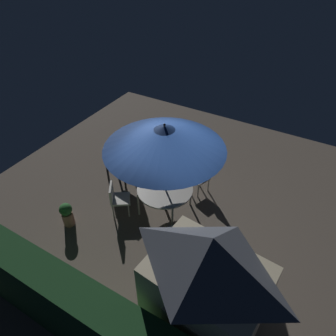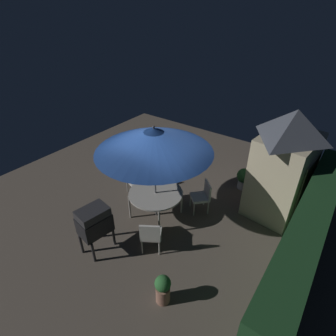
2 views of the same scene
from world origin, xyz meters
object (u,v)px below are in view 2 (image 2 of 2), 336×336
(chair_toward_hedge, at_px, (134,177))
(potted_plant_by_grill, at_px, (163,289))
(chair_near_shed, at_px, (151,234))
(potted_plant_by_shed, at_px, (244,178))
(chair_far_side, at_px, (203,195))
(bbq_grill, at_px, (94,222))
(patio_umbrella, at_px, (154,140))
(patio_table, at_px, (156,194))
(garden_shed, at_px, (284,164))

(chair_toward_hedge, xyz_separation_m, potted_plant_by_grill, (2.33, 2.87, -0.16))
(chair_near_shed, relative_size, potted_plant_by_shed, 1.31)
(chair_far_side, xyz_separation_m, potted_plant_by_shed, (-1.68, 0.51, -0.14))
(bbq_grill, height_order, chair_far_side, bbq_grill)
(bbq_grill, height_order, chair_near_shed, bbq_grill)
(patio_umbrella, bearing_deg, chair_near_shed, 33.12)
(patio_umbrella, xyz_separation_m, potted_plant_by_grill, (1.87, 1.65, -1.94))
(chair_far_side, bearing_deg, bbq_grill, -25.44)
(bbq_grill, distance_m, potted_plant_by_shed, 4.72)
(bbq_grill, bearing_deg, chair_far_side, 154.56)
(patio_table, relative_size, bbq_grill, 1.19)
(patio_table, bearing_deg, potted_plant_by_grill, 41.52)
(patio_table, xyz_separation_m, chair_near_shed, (1.04, 0.68, -0.20))
(garden_shed, relative_size, chair_far_side, 3.26)
(garden_shed, height_order, patio_table, garden_shed)
(patio_table, height_order, chair_near_shed, chair_near_shed)
(bbq_grill, bearing_deg, chair_near_shed, 123.52)
(garden_shed, bearing_deg, chair_toward_hedge, -65.23)
(chair_far_side, bearing_deg, chair_near_shed, -6.44)
(garden_shed, xyz_separation_m, chair_toward_hedge, (1.72, -3.72, -0.97))
(chair_near_shed, height_order, chair_far_side, same)
(garden_shed, distance_m, patio_table, 3.41)
(chair_far_side, height_order, potted_plant_by_shed, chair_far_side)
(garden_shed, bearing_deg, chair_far_side, -52.31)
(patio_table, bearing_deg, chair_near_shed, 33.12)
(patio_table, xyz_separation_m, potted_plant_by_grill, (1.87, 1.65, -0.36))
(garden_shed, relative_size, chair_near_shed, 3.26)
(chair_near_shed, relative_size, chair_far_side, 1.00)
(potted_plant_by_shed, bearing_deg, garden_shed, 68.42)
(bbq_grill, relative_size, chair_near_shed, 1.33)
(patio_table, xyz_separation_m, patio_umbrella, (0.00, -0.00, 1.59))
(patio_table, relative_size, patio_umbrella, 0.50)
(garden_shed, distance_m, chair_near_shed, 3.83)
(patio_table, relative_size, chair_toward_hedge, 1.59)
(chair_near_shed, xyz_separation_m, chair_toward_hedge, (-1.50, -1.89, 0.00))
(chair_far_side, bearing_deg, patio_umbrella, -43.68)
(patio_table, distance_m, chair_near_shed, 1.25)
(garden_shed, xyz_separation_m, chair_far_side, (1.24, -1.61, -0.97))
(potted_plant_by_shed, bearing_deg, patio_umbrella, -28.35)
(patio_table, distance_m, chair_far_side, 1.32)
(chair_near_shed, bearing_deg, chair_toward_hedge, -128.50)
(garden_shed, relative_size, chair_toward_hedge, 3.26)
(patio_table, bearing_deg, bbq_grill, -12.11)
(bbq_grill, bearing_deg, potted_plant_by_grill, 86.07)
(chair_near_shed, distance_m, chair_far_side, 1.99)
(patio_umbrella, bearing_deg, potted_plant_by_grill, 41.52)
(bbq_grill, bearing_deg, patio_table, 167.89)
(patio_umbrella, height_order, potted_plant_by_shed, patio_umbrella)
(bbq_grill, bearing_deg, garden_shed, 143.66)
(patio_table, xyz_separation_m, potted_plant_by_shed, (-2.62, 1.41, -0.34))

